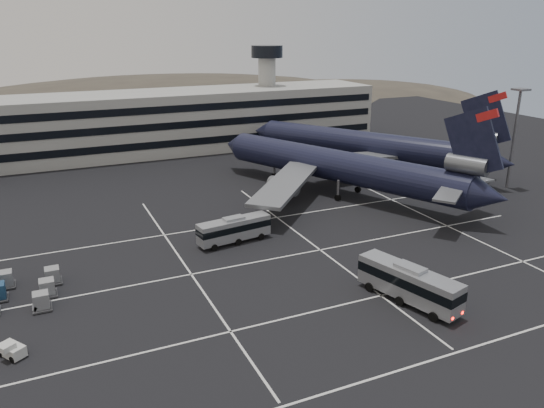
{
  "coord_description": "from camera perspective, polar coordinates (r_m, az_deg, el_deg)",
  "views": [
    {
      "loc": [
        -21.06,
        -53.4,
        28.92
      ],
      "look_at": [
        7.96,
        10.92,
        5.0
      ],
      "focal_mm": 35.0,
      "sensor_mm": 36.0,
      "label": 1
    }
  ],
  "objects": [
    {
      "name": "ground",
      "position": [
        64.28,
        -2.49,
        -8.03
      ],
      "size": [
        260.0,
        260.0,
        0.0
      ],
      "primitive_type": "plane",
      "color": "black",
      "rests_on": "ground"
    },
    {
      "name": "lane_markings",
      "position": [
        65.19,
        -1.95,
        -7.62
      ],
      "size": [
        90.0,
        55.62,
        0.01
      ],
      "color": "silver",
      "rests_on": "ground"
    },
    {
      "name": "terminal",
      "position": [
        127.76,
        -15.93,
        8.1
      ],
      "size": [
        125.0,
        26.0,
        24.0
      ],
      "color": "gray",
      "rests_on": "ground"
    },
    {
      "name": "hills",
      "position": [
        230.46,
        -14.27,
        7.91
      ],
      "size": [
        352.0,
        180.0,
        44.0
      ],
      "color": "#38332B",
      "rests_on": "ground"
    },
    {
      "name": "lightpole_right",
      "position": [
        105.93,
        24.74,
        7.73
      ],
      "size": [
        2.4,
        2.4,
        18.28
      ],
      "color": "slate",
      "rests_on": "ground"
    },
    {
      "name": "trijet_main",
      "position": [
        94.37,
        7.55,
        4.03
      ],
      "size": [
        43.46,
        54.52,
        18.08
      ],
      "rotation": [
        0.0,
        0.0,
        0.43
      ],
      "color": "black",
      "rests_on": "ground"
    },
    {
      "name": "trijet_far",
      "position": [
        112.05,
        10.52,
        6.31
      ],
      "size": [
        36.28,
        51.84,
        18.08
      ],
      "rotation": [
        0.0,
        0.0,
        0.55
      ],
      "color": "black",
      "rests_on": "ground"
    },
    {
      "name": "bus_near",
      "position": [
        60.11,
        14.53,
        -8.15
      ],
      "size": [
        5.97,
        12.52,
        4.31
      ],
      "rotation": [
        0.0,
        0.0,
        0.27
      ],
      "color": "gray",
      "rests_on": "ground"
    },
    {
      "name": "bus_far",
      "position": [
        73.89,
        -4.11,
        -2.65
      ],
      "size": [
        10.84,
        3.93,
        3.74
      ],
      "rotation": [
        0.0,
        0.0,
        1.71
      ],
      "color": "gray",
      "rests_on": "ground"
    },
    {
      "name": "tug_b",
      "position": [
        55.62,
        -26.13,
        -13.89
      ],
      "size": [
        2.65,
        2.9,
        1.61
      ],
      "rotation": [
        0.0,
        0.0,
        0.6
      ],
      "color": "beige",
      "rests_on": "ground"
    },
    {
      "name": "uld_cluster",
      "position": [
        65.84,
        -25.25,
        -8.36
      ],
      "size": [
        8.9,
        9.9,
        1.92
      ],
      "rotation": [
        0.0,
        0.0,
        -0.23
      ],
      "color": "#2D2D30",
      "rests_on": "ground"
    }
  ]
}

